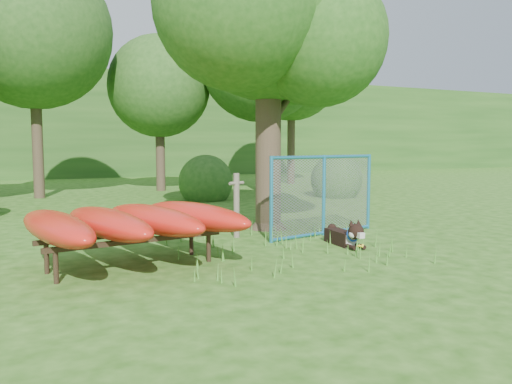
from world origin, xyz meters
name	(u,v)px	position (x,y,z in m)	size (l,w,h in m)	color
ground	(277,264)	(0.00, 0.00, 0.00)	(80.00, 80.00, 0.00)	#225010
oak_tree	(266,13)	(1.28, 3.01, 4.59)	(5.15, 4.68, 6.88)	#372B1E
wooden_post	(237,204)	(0.30, 2.31, 0.67)	(0.35, 0.17, 1.27)	brown
kayak_rack	(131,221)	(-2.06, 0.74, 0.69)	(3.35, 2.98, 0.90)	black
husky_dog	(346,236)	(1.76, 0.70, 0.19)	(0.34, 1.20, 0.53)	black
fence_section	(324,195)	(1.99, 1.81, 0.81)	(2.73, 0.63, 2.70)	teal
wildflower_clump	(361,247)	(1.36, -0.27, 0.20)	(0.11, 0.12, 0.24)	#4D912F
bg_tree_b	(33,31)	(-3.00, 12.00, 5.61)	(5.20, 5.20, 8.22)	#372B1E
bg_tree_c	(159,87)	(1.50, 13.00, 4.11)	(4.00, 4.00, 6.12)	#372B1E
bg_tree_d	(261,60)	(5.00, 11.00, 5.08)	(4.80, 4.80, 7.50)	#372B1E
bg_tree_e	(292,71)	(8.00, 14.00, 5.23)	(4.60, 4.60, 7.55)	#372B1E
shrub_right	(336,197)	(6.50, 8.00, 0.00)	(1.80, 1.80, 1.80)	#224D19
shrub_mid	(206,200)	(2.00, 9.00, 0.00)	(1.80, 1.80, 1.80)	#224D19
wooded_hillside	(80,127)	(0.00, 28.00, 3.00)	(80.00, 12.00, 6.00)	#224D19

